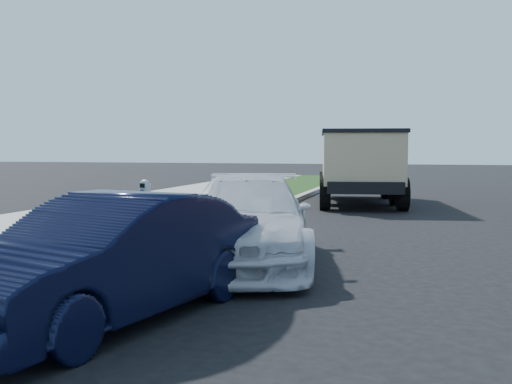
% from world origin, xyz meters
% --- Properties ---
extents(ground, '(120.00, 120.00, 0.00)m').
position_xyz_m(ground, '(0.00, 0.00, 0.00)').
color(ground, black).
rests_on(ground, ground).
extents(streetside, '(6.12, 50.00, 0.15)m').
position_xyz_m(streetside, '(-5.57, 2.00, 0.07)').
color(streetside, gray).
rests_on(streetside, ground).
extents(parking_meter, '(0.19, 0.16, 1.18)m').
position_xyz_m(parking_meter, '(-2.71, -0.80, 0.97)').
color(parking_meter, '#3F4247').
rests_on(parking_meter, ground).
extents(white_wagon, '(2.91, 4.99, 1.36)m').
position_xyz_m(white_wagon, '(-1.11, -0.46, 0.68)').
color(white_wagon, silver).
rests_on(white_wagon, ground).
extents(navy_sedan, '(2.22, 4.17, 1.31)m').
position_xyz_m(navy_sedan, '(-1.63, -3.83, 0.65)').
color(navy_sedan, black).
rests_on(navy_sedan, ground).
extents(dump_truck, '(3.33, 6.52, 2.44)m').
position_xyz_m(dump_truck, '(-0.52, 10.48, 1.37)').
color(dump_truck, black).
rests_on(dump_truck, ground).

